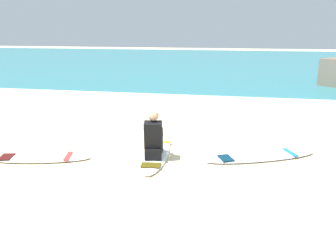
# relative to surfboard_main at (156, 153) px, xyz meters

# --- Properties ---
(ground_plane) EXTENTS (80.00, 80.00, 0.00)m
(ground_plane) POSITION_rel_surfboard_main_xyz_m (0.03, -0.74, -0.04)
(ground_plane) COLOR beige
(sea) EXTENTS (80.00, 28.00, 0.10)m
(sea) POSITION_rel_surfboard_main_xyz_m (0.03, 19.40, 0.01)
(sea) COLOR teal
(sea) RESTS_ON ground
(breaking_foam) EXTENTS (80.00, 0.90, 0.11)m
(breaking_foam) POSITION_rel_surfboard_main_xyz_m (0.03, 5.70, 0.02)
(breaking_foam) COLOR white
(breaking_foam) RESTS_ON ground
(surfboard_main) EXTENTS (0.73, 2.34, 0.08)m
(surfboard_main) POSITION_rel_surfboard_main_xyz_m (0.00, 0.00, 0.00)
(surfboard_main) COLOR white
(surfboard_main) RESTS_ON ground
(surfer_seated) EXTENTS (0.45, 0.75, 0.95)m
(surfer_seated) POSITION_rel_surfboard_main_xyz_m (0.02, -0.27, 0.40)
(surfer_seated) COLOR black
(surfer_seated) RESTS_ON surfboard_main
(surfboard_spare_near) EXTENTS (2.08, 0.97, 0.08)m
(surfboard_spare_near) POSITION_rel_surfboard_main_xyz_m (-2.20, -0.71, 0.00)
(surfboard_spare_near) COLOR white
(surfboard_spare_near) RESTS_ON ground
(surfboard_spare_far) EXTENTS (2.34, 1.44, 0.08)m
(surfboard_spare_far) POSITION_rel_surfboard_main_xyz_m (2.09, 0.21, -0.00)
(surfboard_spare_far) COLOR silver
(surfboard_spare_far) RESTS_ON ground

